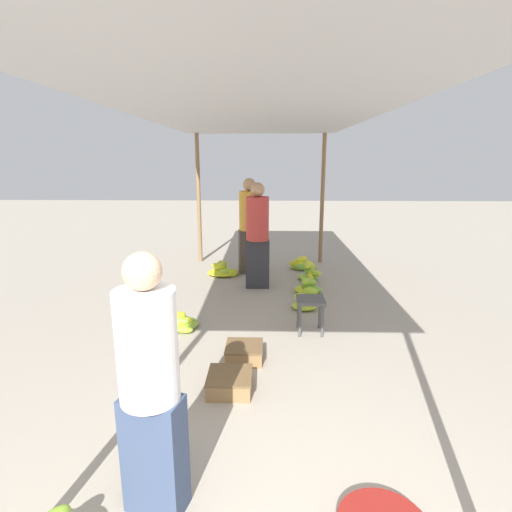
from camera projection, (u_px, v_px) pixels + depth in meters
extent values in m
cylinder|color=olive|center=(199.00, 199.00, 8.17)|extent=(0.08, 0.08, 2.61)
cylinder|color=olive|center=(322.00, 200.00, 8.11)|extent=(0.08, 0.08, 2.61)
cube|color=#B2B2B7|center=(256.00, 111.00, 4.51)|extent=(2.92, 7.22, 0.04)
cube|color=#384766|center=(155.00, 454.00, 2.40)|extent=(0.40, 0.28, 0.76)
cylinder|color=white|center=(147.00, 346.00, 2.24)|extent=(0.42, 0.42, 0.66)
sphere|color=tan|center=(142.00, 271.00, 2.13)|extent=(0.21, 0.21, 0.21)
cube|color=#4C4C4C|center=(311.00, 300.00, 4.89)|extent=(0.34, 0.34, 0.04)
cylinder|color=#4C4C4C|center=(300.00, 321.00, 4.81)|extent=(0.04, 0.04, 0.40)
cylinder|color=#4C4C4C|center=(323.00, 321.00, 4.81)|extent=(0.04, 0.04, 0.40)
cylinder|color=#4C4C4C|center=(298.00, 313.00, 5.08)|extent=(0.04, 0.04, 0.40)
cylinder|color=#4C4C4C|center=(320.00, 313.00, 5.07)|extent=(0.04, 0.04, 0.40)
ellipsoid|color=#81B835|center=(178.00, 321.00, 5.02)|extent=(0.30, 0.11, 0.10)
ellipsoid|color=#7AB536|center=(188.00, 322.00, 5.15)|extent=(0.24, 0.19, 0.12)
ellipsoid|color=#C4D329|center=(178.00, 316.00, 5.08)|extent=(0.26, 0.24, 0.11)
ellipsoid|color=yellow|center=(183.00, 322.00, 5.05)|extent=(0.29, 0.24, 0.13)
ellipsoid|color=#9DC330|center=(184.00, 329.00, 4.97)|extent=(0.29, 0.23, 0.10)
ellipsoid|color=#89BB34|center=(177.00, 324.00, 5.12)|extent=(0.55, 0.48, 0.10)
ellipsoid|color=#CDD627|center=(233.00, 273.00, 7.32)|extent=(0.22, 0.22, 0.15)
ellipsoid|color=#BDD02A|center=(223.00, 264.00, 7.41)|extent=(0.15, 0.30, 0.09)
ellipsoid|color=#9BC230|center=(222.00, 264.00, 7.44)|extent=(0.23, 0.25, 0.12)
ellipsoid|color=#A3C52F|center=(227.00, 271.00, 7.31)|extent=(0.33, 0.22, 0.12)
ellipsoid|color=#CDD627|center=(219.00, 266.00, 7.41)|extent=(0.36, 0.27, 0.12)
ellipsoid|color=yellow|center=(223.00, 272.00, 7.45)|extent=(0.58, 0.51, 0.10)
ellipsoid|color=yellow|center=(296.00, 263.00, 7.80)|extent=(0.30, 0.20, 0.13)
ellipsoid|color=yellow|center=(311.00, 265.00, 7.90)|extent=(0.18, 0.23, 0.11)
ellipsoid|color=#89BB34|center=(301.00, 262.00, 7.90)|extent=(0.35, 0.27, 0.12)
ellipsoid|color=yellow|center=(301.00, 259.00, 7.82)|extent=(0.30, 0.30, 0.12)
ellipsoid|color=#76B337|center=(301.00, 267.00, 7.73)|extent=(0.31, 0.14, 0.13)
ellipsoid|color=#AFCA2D|center=(304.00, 263.00, 7.85)|extent=(0.29, 0.14, 0.11)
ellipsoid|color=#CCD628|center=(310.00, 268.00, 7.78)|extent=(0.29, 0.15, 0.10)
ellipsoid|color=#C6D329|center=(301.00, 266.00, 7.89)|extent=(0.44, 0.39, 0.10)
ellipsoid|color=#ADC92D|center=(313.00, 302.00, 5.79)|extent=(0.27, 0.34, 0.10)
ellipsoid|color=#A6C72E|center=(301.00, 298.00, 5.72)|extent=(0.19, 0.26, 0.12)
ellipsoid|color=#A1C52F|center=(303.00, 300.00, 5.73)|extent=(0.29, 0.29, 0.12)
ellipsoid|color=#96C031|center=(304.00, 299.00, 5.81)|extent=(0.34, 0.26, 0.14)
ellipsoid|color=#B4CC2C|center=(303.00, 298.00, 5.72)|extent=(0.32, 0.30, 0.13)
ellipsoid|color=#B3CC2C|center=(305.00, 306.00, 5.74)|extent=(0.37, 0.32, 0.10)
ellipsoid|color=#BFD12A|center=(301.00, 289.00, 6.45)|extent=(0.10, 0.28, 0.12)
ellipsoid|color=#89BB34|center=(309.00, 282.00, 6.44)|extent=(0.31, 0.27, 0.12)
ellipsoid|color=#9CC330|center=(308.00, 282.00, 6.43)|extent=(0.28, 0.26, 0.12)
ellipsoid|color=#73B237|center=(315.00, 289.00, 6.37)|extent=(0.28, 0.27, 0.10)
ellipsoid|color=#A3C62F|center=(310.00, 292.00, 6.28)|extent=(0.29, 0.20, 0.14)
ellipsoid|color=#8ABC33|center=(308.00, 288.00, 6.47)|extent=(0.17, 0.33, 0.14)
ellipsoid|color=#BDD02A|center=(308.00, 289.00, 6.47)|extent=(0.44, 0.39, 0.10)
ellipsoid|color=#BCCF2B|center=(308.00, 265.00, 7.11)|extent=(0.21, 0.36, 0.13)
ellipsoid|color=#C6D329|center=(313.00, 273.00, 7.09)|extent=(0.36, 0.33, 0.10)
ellipsoid|color=#96C031|center=(311.00, 276.00, 7.11)|extent=(0.30, 0.30, 0.13)
ellipsoid|color=#9EC430|center=(313.00, 273.00, 7.08)|extent=(0.30, 0.33, 0.13)
ellipsoid|color=#74B337|center=(310.00, 270.00, 7.18)|extent=(0.27, 0.29, 0.10)
ellipsoid|color=yellow|center=(310.00, 277.00, 7.00)|extent=(0.14, 0.23, 0.10)
ellipsoid|color=#8CBC33|center=(307.00, 277.00, 7.15)|extent=(0.36, 0.31, 0.10)
cube|color=olive|center=(230.00, 383.00, 3.71)|extent=(0.40, 0.40, 0.15)
cube|color=brown|center=(230.00, 375.00, 3.69)|extent=(0.41, 0.41, 0.02)
cube|color=olive|center=(244.00, 353.00, 4.29)|extent=(0.38, 0.38, 0.15)
cube|color=brown|center=(244.00, 346.00, 4.27)|extent=(0.40, 0.40, 0.02)
cube|color=#2D2D33|center=(257.00, 264.00, 6.66)|extent=(0.40, 0.23, 0.81)
cylinder|color=#BF3833|center=(258.00, 219.00, 6.48)|extent=(0.38, 0.38, 0.71)
sphere|color=tan|center=(258.00, 190.00, 6.37)|extent=(0.23, 0.23, 0.23)
cube|color=#4C4238|center=(250.00, 252.00, 7.52)|extent=(0.43, 0.30, 0.83)
cylinder|color=gold|center=(249.00, 211.00, 7.34)|extent=(0.45, 0.45, 0.72)
sphere|color=tan|center=(249.00, 185.00, 7.23)|extent=(0.23, 0.23, 0.23)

